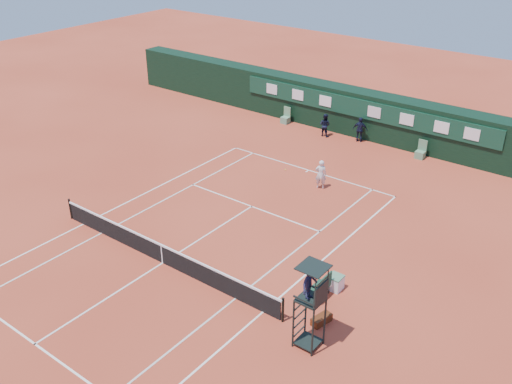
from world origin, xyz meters
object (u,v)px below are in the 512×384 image
tennis_net (162,253)px  umpire_chair (311,289)px  cooler (335,282)px  player_bench (320,287)px  player (321,174)px

tennis_net → umpire_chair: umpire_chair is taller
umpire_chair → tennis_net: bearing=176.5°
cooler → tennis_net: bearing=-157.1°
umpire_chair → cooler: (-0.87, 3.43, -2.13)m
player_bench → cooler: (0.17, 0.95, -0.27)m
player → cooler: bearing=98.7°
tennis_net → umpire_chair: bearing=-3.5°
tennis_net → cooler: bearing=22.9°
player → tennis_net: bearing=53.9°
player_bench → player: player is taller
cooler → player: player is taller
cooler → player: size_ratio=0.39×
umpire_chair → player_bench: bearing=112.6°
tennis_net → player_bench: bearing=16.3°
tennis_net → player: player is taller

